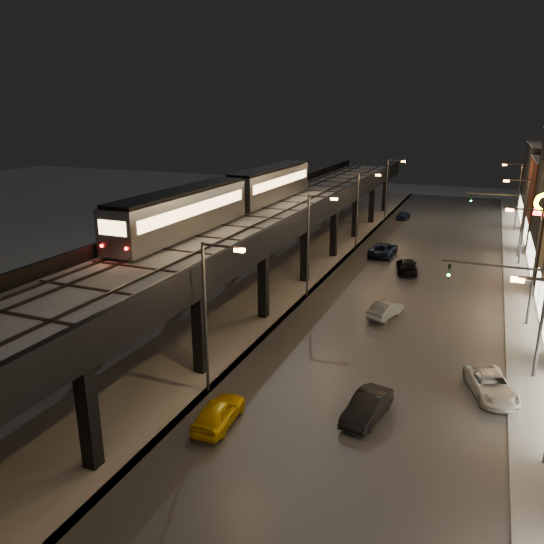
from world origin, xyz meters
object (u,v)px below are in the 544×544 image
(car_mid_silver, at_px, (383,250))
(car_onc_silver, at_px, (367,408))
(subway_train, at_px, (234,195))
(car_far_white, at_px, (403,215))
(car_taxi, at_px, (219,413))
(car_onc_dark, at_px, (491,386))
(car_near_white, at_px, (385,310))
(car_mid_dark, at_px, (407,266))

(car_mid_silver, relative_size, car_onc_silver, 1.29)
(subway_train, xyz_separation_m, car_far_white, (10.26, 36.48, -7.68))
(car_mid_silver, height_order, car_onc_silver, car_mid_silver)
(car_mid_silver, relative_size, car_far_white, 1.48)
(car_taxi, height_order, car_onc_dark, car_taxi)
(subway_train, xyz_separation_m, car_near_white, (15.18, -4.05, -7.66))
(car_taxi, xyz_separation_m, car_onc_silver, (7.03, 3.47, -0.01))
(car_near_white, distance_m, car_far_white, 40.83)
(car_taxi, height_order, car_onc_silver, car_taxi)
(subway_train, xyz_separation_m, car_mid_dark, (14.91, 8.84, -7.60))
(car_mid_silver, relative_size, car_mid_dark, 1.12)
(car_mid_dark, height_order, car_far_white, car_mid_dark)
(subway_train, height_order, car_onc_silver, subway_train)
(car_mid_silver, bearing_deg, car_far_white, -84.75)
(car_mid_dark, bearing_deg, car_mid_silver, -69.61)
(car_far_white, height_order, car_onc_silver, car_onc_silver)
(subway_train, relative_size, car_onc_dark, 7.49)
(car_near_white, xyz_separation_m, car_mid_silver, (-3.75, 18.43, 0.11))
(car_taxi, relative_size, car_onc_dark, 0.88)
(subway_train, distance_m, car_far_white, 38.66)
(car_taxi, relative_size, car_mid_silver, 0.76)
(car_onc_dark, bearing_deg, car_taxi, -165.38)
(car_onc_dark, bearing_deg, car_mid_silver, 93.94)
(car_near_white, height_order, car_mid_silver, car_mid_silver)
(car_mid_dark, bearing_deg, car_onc_silver, 82.62)
(car_far_white, xyz_separation_m, car_onc_silver, (6.76, -55.41, 0.06))
(car_onc_silver, bearing_deg, car_taxi, -143.25)
(car_onc_silver, bearing_deg, car_near_white, 107.53)
(car_near_white, relative_size, car_mid_dark, 0.81)
(subway_train, xyz_separation_m, car_taxi, (9.99, -22.40, -7.61))
(car_near_white, relative_size, car_far_white, 1.07)
(car_near_white, bearing_deg, car_mid_dark, -72.88)
(car_taxi, distance_m, car_far_white, 58.88)
(car_near_white, height_order, car_onc_silver, car_onc_silver)
(car_taxi, distance_m, car_mid_dark, 31.62)
(car_mid_silver, bearing_deg, car_taxi, 89.96)
(car_mid_silver, bearing_deg, car_near_white, 103.69)
(car_mid_dark, xyz_separation_m, car_onc_dark, (8.17, -22.71, -0.05))
(subway_train, bearing_deg, car_onc_silver, -48.04)
(subway_train, distance_m, car_mid_dark, 18.93)
(subway_train, height_order, car_onc_dark, subway_train)
(car_mid_dark, bearing_deg, car_far_white, -92.17)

